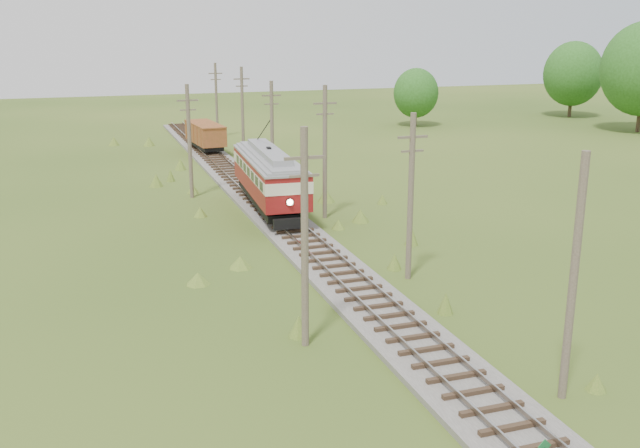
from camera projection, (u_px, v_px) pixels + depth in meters
name	position (u px, v px, depth m)	size (l,w,h in m)	color
railbed_main	(269.00, 209.00, 50.65)	(3.60, 96.00, 0.57)	#605B54
streetcar	(269.00, 174.00, 49.61)	(3.88, 13.28, 6.02)	black
gondola	(205.00, 135.00, 73.68)	(3.17, 7.89, 2.56)	black
gravel_pile	(259.00, 165.00, 64.59)	(3.60, 3.81, 1.31)	gray
utility_pole_r_1	(573.00, 280.00, 24.00)	(0.30, 0.30, 8.80)	brown
utility_pole_r_2	(411.00, 196.00, 35.93)	(1.60, 0.30, 8.60)	brown
utility_pole_r_3	(325.00, 151.00, 47.72)	(1.60, 0.30, 9.00)	brown
utility_pole_r_4	(272.00, 130.00, 59.61)	(1.60, 0.30, 8.40)	brown
utility_pole_r_5	(243.00, 111.00, 71.54)	(1.60, 0.30, 8.90)	brown
utility_pole_r_6	(216.00, 100.00, 83.38)	(1.60, 0.30, 8.70)	brown
utility_pole_l_a	(305.00, 237.00, 28.08)	(1.60, 0.30, 9.00)	brown
utility_pole_l_b	(189.00, 140.00, 53.62)	(1.60, 0.30, 8.60)	brown
tree_right_5	(573.00, 74.00, 102.85)	(8.40, 8.40, 10.82)	#38281C
tree_mid_b	(416.00, 93.00, 93.51)	(5.88, 5.88, 7.57)	#38281C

